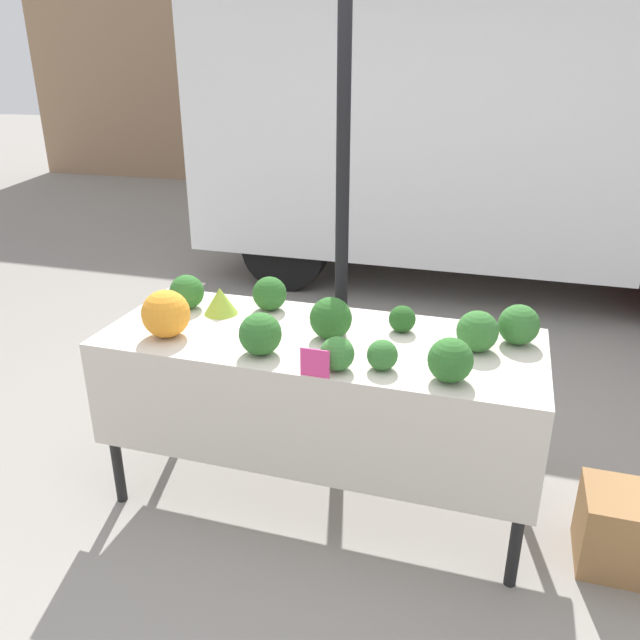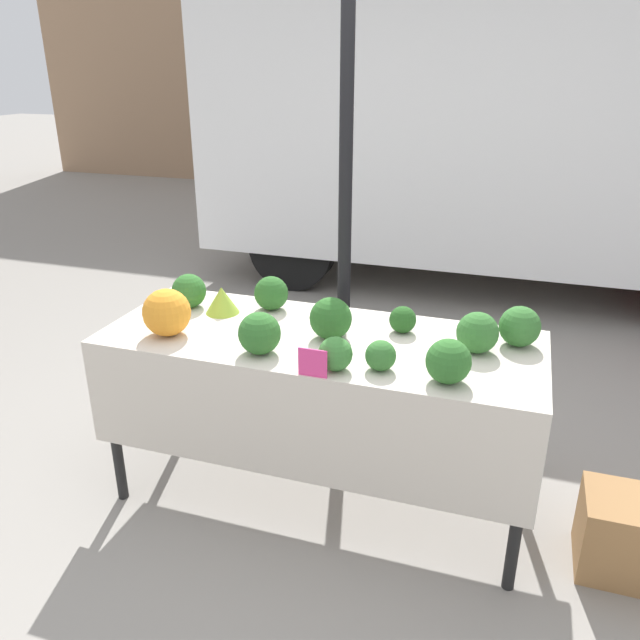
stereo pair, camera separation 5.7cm
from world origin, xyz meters
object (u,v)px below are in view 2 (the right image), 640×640
object	(u,v)px
orange_cauliflower	(167,312)
produce_crate	(639,538)
parked_truck	(482,137)
price_sign	(313,363)

from	to	relation	value
orange_cauliflower	produce_crate	xyz separation A→B (m)	(2.07, 0.13, -0.80)
parked_truck	price_sign	world-z (taller)	parked_truck
price_sign	produce_crate	xyz separation A→B (m)	(1.33, 0.31, -0.75)
produce_crate	parked_truck	bearing A→B (deg)	105.54
parked_truck	orange_cauliflower	size ratio (longest dim) A/B	24.43
orange_cauliflower	price_sign	distance (m)	0.77
orange_cauliflower	parked_truck	bearing A→B (deg)	75.70
parked_truck	produce_crate	size ratio (longest dim) A/B	11.20
orange_cauliflower	produce_crate	size ratio (longest dim) A/B	0.46
parked_truck	price_sign	xyz separation A→B (m)	(-0.26, -4.14, -0.44)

